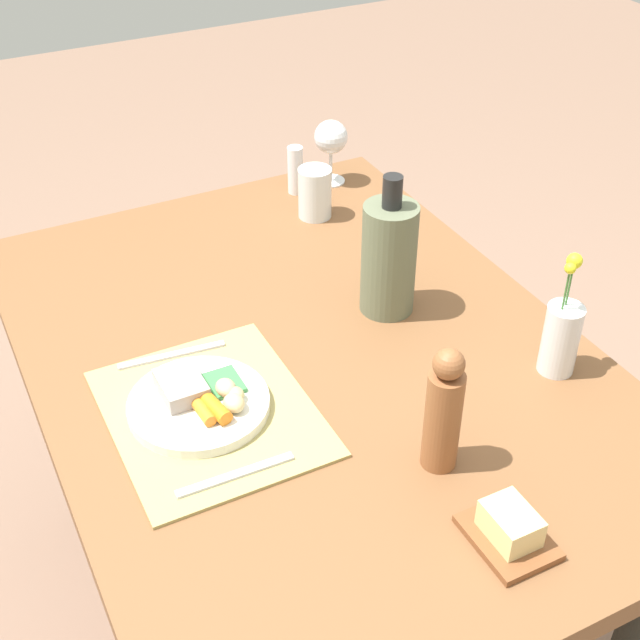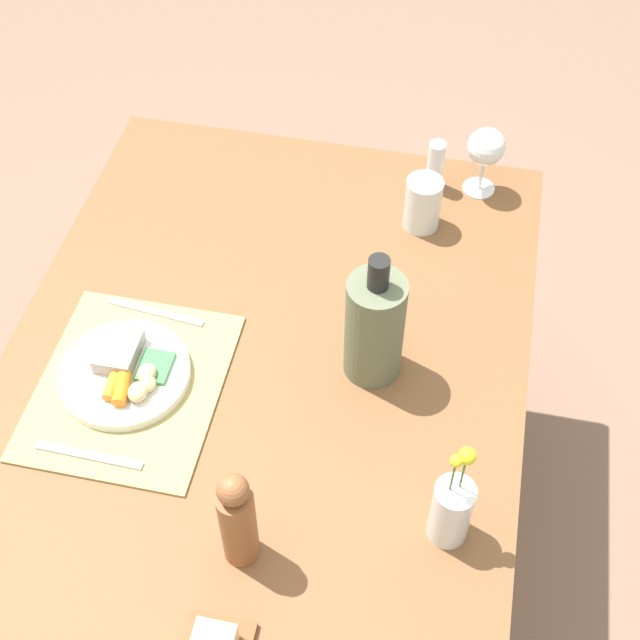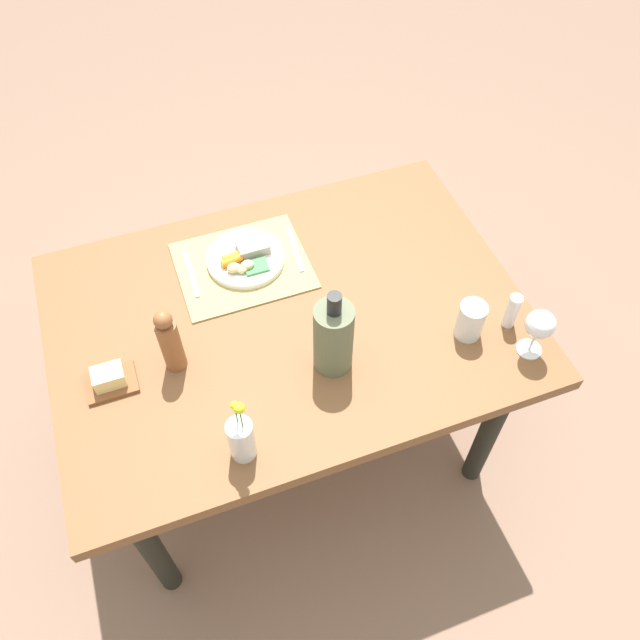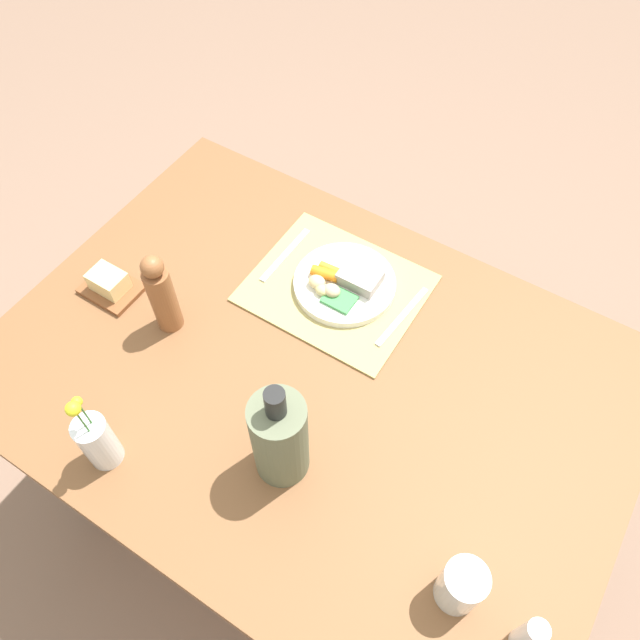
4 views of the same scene
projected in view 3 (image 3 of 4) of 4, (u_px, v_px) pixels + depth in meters
name	position (u px, v px, depth m)	size (l,w,h in m)	color
ground_plane	(296.00, 434.00, 2.41)	(8.00, 8.00, 0.00)	#846553
dining_table	(289.00, 332.00, 1.89)	(1.33, 0.95, 0.74)	brown
placemat	(243.00, 266.00, 1.93)	(0.38, 0.32, 0.01)	tan
dinner_plate	(246.00, 258.00, 1.92)	(0.23, 0.23, 0.05)	white
fork	(295.00, 248.00, 1.96)	(0.01, 0.19, 0.01)	silver
knife	(191.00, 274.00, 1.90)	(0.01, 0.19, 0.01)	silver
salt_shaker	(512.00, 311.00, 1.75)	(0.04, 0.04, 0.11)	white
flower_vase	(241.00, 438.00, 1.51)	(0.06, 0.06, 0.23)	silver
water_tumbler	(470.00, 322.00, 1.74)	(0.07, 0.07, 0.12)	silver
butter_dish	(110.00, 379.00, 1.66)	(0.13, 0.10, 0.06)	brown
wine_glass	(540.00, 325.00, 1.66)	(0.08, 0.08, 0.16)	white
cooler_bottle	(333.00, 337.00, 1.63)	(0.10, 0.10, 0.28)	#61684E
pepper_mill	(170.00, 341.00, 1.64)	(0.06, 0.06, 0.22)	brown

